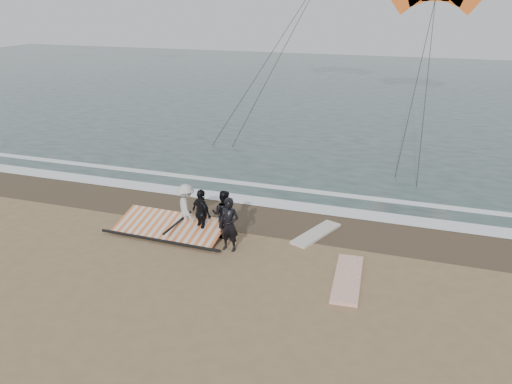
% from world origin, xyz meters
% --- Properties ---
extents(ground, '(120.00, 120.00, 0.00)m').
position_xyz_m(ground, '(0.00, 0.00, 0.00)').
color(ground, '#8C704C').
rests_on(ground, ground).
extents(sea, '(120.00, 54.00, 0.02)m').
position_xyz_m(sea, '(0.00, 33.00, 0.01)').
color(sea, '#233838').
rests_on(sea, ground).
extents(wet_sand, '(120.00, 2.80, 0.01)m').
position_xyz_m(wet_sand, '(0.00, 4.50, 0.01)').
color(wet_sand, '#4C3D2B').
rests_on(wet_sand, ground).
extents(foam_near, '(120.00, 0.90, 0.01)m').
position_xyz_m(foam_near, '(0.00, 5.90, 0.03)').
color(foam_near, white).
rests_on(foam_near, sea).
extents(foam_far, '(120.00, 0.45, 0.01)m').
position_xyz_m(foam_far, '(0.00, 7.60, 0.03)').
color(foam_far, white).
rests_on(foam_far, sea).
extents(man_main, '(0.67, 0.46, 1.75)m').
position_xyz_m(man_main, '(-0.67, 1.85, 0.88)').
color(man_main, black).
rests_on(man_main, ground).
extents(board_white, '(0.92, 2.67, 0.10)m').
position_xyz_m(board_white, '(3.17, 1.20, 0.05)').
color(board_white, white).
rests_on(board_white, ground).
extents(board_cream, '(1.36, 2.28, 0.09)m').
position_xyz_m(board_cream, '(1.72, 3.75, 0.05)').
color(board_cream, beige).
rests_on(board_cream, ground).
extents(trio_cluster, '(2.41, 1.33, 1.66)m').
position_xyz_m(trio_cluster, '(-1.96, 2.65, 0.83)').
color(trio_cluster, black).
rests_on(trio_cluster, ground).
extents(sail_rig, '(4.35, 1.88, 0.50)m').
position_xyz_m(sail_rig, '(-3.07, 2.43, 0.19)').
color(sail_rig, black).
rests_on(sail_rig, ground).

